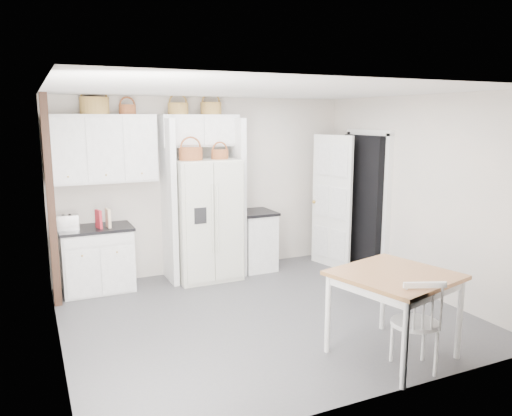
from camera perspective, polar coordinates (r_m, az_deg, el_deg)
name	(u,v)px	position (r m, az deg, el deg)	size (l,w,h in m)	color
floor	(264,314)	(6.07, 0.88, -12.06)	(4.50, 4.50, 0.00)	#454449
ceiling	(264,91)	(5.62, 0.96, 13.28)	(4.50, 4.50, 0.00)	white
wall_back	(206,186)	(7.53, -5.70, 2.57)	(4.50, 4.50, 0.00)	#BBB6B0
wall_left	(52,224)	(5.16, -22.24, -1.75)	(4.00, 4.00, 0.00)	#BBB6B0
wall_right	(416,194)	(6.97, 17.85, 1.49)	(4.00, 4.00, 0.00)	#BBB6B0
refrigerator	(206,219)	(7.20, -5.77, -1.29)	(0.90, 0.72, 1.73)	silver
base_cab_left	(97,260)	(7.06, -17.68, -5.72)	(0.90, 0.57, 0.84)	silver
base_cab_right	(256,241)	(7.67, -0.03, -3.84)	(0.49, 0.59, 0.87)	silver
dining_table	(393,314)	(5.14, 15.38, -11.66)	(1.01, 1.01, 0.84)	brown
windsor_chair	(415,323)	(4.92, 17.68, -12.43)	(0.44, 0.40, 0.90)	silver
counter_left	(95,229)	(6.95, -17.88, -2.25)	(0.94, 0.61, 0.04)	black
counter_right	(256,212)	(7.57, -0.03, -0.51)	(0.53, 0.63, 0.04)	black
toaster	(67,223)	(6.86, -20.81, -1.57)	(0.29, 0.17, 0.20)	silver
cookbook_red	(99,219)	(6.85, -17.55, -1.22)	(0.04, 0.16, 0.24)	red
cookbook_cream	(108,218)	(6.87, -16.55, -1.10)	(0.04, 0.17, 0.25)	beige
basket_upper_b	(94,106)	(6.94, -17.98, 11.07)	(0.37, 0.37, 0.22)	olive
basket_upper_c	(127,109)	(7.01, -14.48, 10.86)	(0.22, 0.22, 0.13)	brown
basket_bridge_a	(178,109)	(7.17, -8.90, 11.16)	(0.29, 0.29, 0.16)	olive
basket_bridge_b	(211,108)	(7.32, -5.17, 11.27)	(0.30, 0.30, 0.17)	olive
basket_fridge_a	(191,154)	(6.91, -7.47, 6.16)	(0.32, 0.32, 0.17)	brown
basket_fridge_b	(220,154)	(7.05, -4.15, 6.13)	(0.24, 0.24, 0.13)	brown
upper_cabinet	(103,149)	(6.96, -17.13, 6.49)	(1.40, 0.34, 0.90)	silver
bridge_cabinet	(199,130)	(7.26, -6.50, 8.80)	(1.12, 0.34, 0.45)	silver
fridge_panel_left	(169,201)	(7.08, -9.93, 0.74)	(0.08, 0.60, 2.30)	silver
fridge_panel_right	(236,197)	(7.40, -2.28, 1.30)	(0.08, 0.60, 2.30)	silver
trim_post	(51,203)	(6.49, -22.39, 0.58)	(0.09, 0.09, 2.60)	black
doorway_void	(364,204)	(7.71, 12.23, 0.49)	(0.18, 0.85, 2.05)	black
door_slab	(332,202)	(7.77, 8.63, 0.69)	(0.80, 0.04, 2.05)	white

